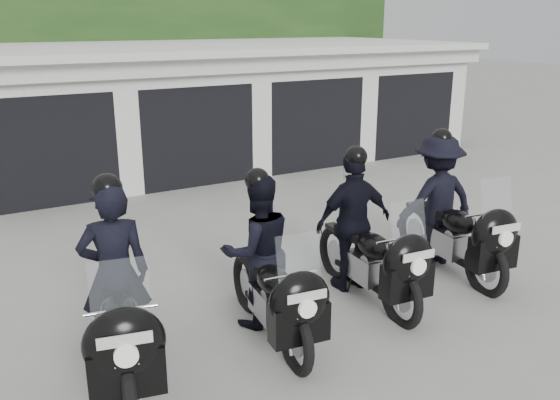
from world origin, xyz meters
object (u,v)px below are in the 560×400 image
police_bike_b (264,264)px  police_bike_a (118,301)px  police_bike_c (361,233)px  police_bike_d (444,209)px

police_bike_b → police_bike_a: bearing=-169.7°
police_bike_a → police_bike_b: police_bike_a is taller
police_bike_b → police_bike_c: size_ratio=0.97×
police_bike_d → police_bike_c: bearing=-168.7°
police_bike_a → police_bike_c: police_bike_a is taller
police_bike_b → police_bike_d: (3.20, 0.36, 0.06)m
police_bike_a → police_bike_d: 4.96m
police_bike_a → police_bike_d: bearing=17.0°
police_bike_b → police_bike_d: 3.22m
police_bike_c → police_bike_d: 1.61m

